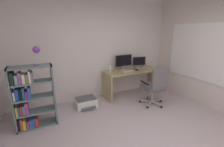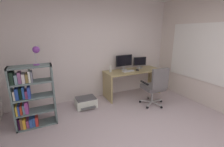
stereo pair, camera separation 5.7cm
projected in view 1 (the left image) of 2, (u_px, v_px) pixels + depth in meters
The scene contains 13 objects.
wall_back at pixel (95, 50), 4.18m from camera, with size 4.60×0.10×2.73m, color silver.
window_pane at pixel (198, 52), 3.93m from camera, with size 0.01×1.59×1.34m, color white.
window_frame at pixel (198, 52), 3.93m from camera, with size 0.02×1.67×1.42m, color white.
desk at pixel (132, 76), 4.48m from camera, with size 1.68×0.62×0.76m.
monitor_main at pixel (124, 61), 4.40m from camera, with size 0.53×0.18×0.44m.
monitor_secondary at pixel (139, 62), 4.66m from camera, with size 0.41×0.18×0.34m.
keyboard at pixel (128, 71), 4.29m from camera, with size 0.34×0.13×0.02m, color silver.
computer_mouse at pixel (137, 70), 4.39m from camera, with size 0.06×0.10×0.03m, color black.
desktop_speaker at pixel (110, 69), 4.21m from camera, with size 0.07×0.07×0.17m, color silver.
office_chair at pixel (155, 85), 3.79m from camera, with size 0.62×0.63×1.02m.
bookshelf at pixel (30, 98), 2.90m from camera, with size 0.74×0.28×1.24m.
desk_lamp at pixel (36, 51), 2.76m from camera, with size 0.15×0.13×0.35m.
printer at pixel (86, 102), 3.84m from camera, with size 0.51×0.46×0.24m.
Camera 1 is at (-1.44, -1.55, 1.84)m, focal length 24.47 mm.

